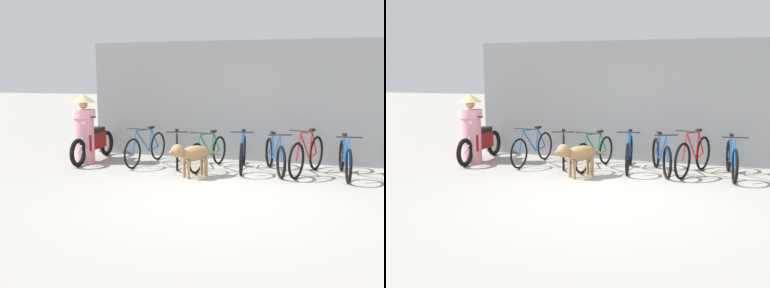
# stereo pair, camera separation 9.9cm
# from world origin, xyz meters

# --- Properties ---
(ground_plane) EXTENTS (60.00, 60.00, 0.00)m
(ground_plane) POSITION_xyz_m (0.00, 0.00, 0.00)
(ground_plane) COLOR #9E998E
(shop_wall_back) EXTENTS (7.74, 0.20, 2.71)m
(shop_wall_back) POSITION_xyz_m (0.00, 3.22, 1.35)
(shop_wall_back) COLOR slate
(shop_wall_back) RESTS_ON ground
(bicycle_0) EXTENTS (0.46, 1.73, 0.84)m
(bicycle_0) POSITION_xyz_m (-2.13, 2.09, 0.35)
(bicycle_0) COLOR black
(bicycle_0) RESTS_ON ground
(bicycle_1) EXTENTS (0.63, 1.54, 0.79)m
(bicycle_1) POSITION_xyz_m (-1.43, 2.15, 0.33)
(bicycle_1) COLOR black
(bicycle_1) RESTS_ON ground
(bicycle_2) EXTENTS (0.49, 1.68, 0.81)m
(bicycle_2) POSITION_xyz_m (-0.69, 2.04, 0.34)
(bicycle_2) COLOR black
(bicycle_2) RESTS_ON ground
(bicycle_3) EXTENTS (0.46, 1.69, 0.85)m
(bicycle_3) POSITION_xyz_m (0.03, 2.11, 0.35)
(bicycle_3) COLOR black
(bicycle_3) RESTS_ON ground
(bicycle_4) EXTENTS (0.65, 1.61, 0.83)m
(bicycle_4) POSITION_xyz_m (0.69, 2.07, 0.34)
(bicycle_4) COLOR black
(bicycle_4) RESTS_ON ground
(bicycle_5) EXTENTS (0.64, 1.65, 0.92)m
(bicycle_5) POSITION_xyz_m (1.31, 2.10, 0.37)
(bicycle_5) COLOR black
(bicycle_5) RESTS_ON ground
(bicycle_6) EXTENTS (0.46, 1.74, 0.84)m
(bicycle_6) POSITION_xyz_m (2.03, 2.11, 0.34)
(bicycle_6) COLOR black
(bicycle_6) RESTS_ON ground
(motorcycle) EXTENTS (0.58, 1.98, 1.06)m
(motorcycle) POSITION_xyz_m (-3.42, 2.05, 0.42)
(motorcycle) COLOR black
(motorcycle) RESTS_ON ground
(stray_dog) EXTENTS (0.83, 0.92, 0.67)m
(stray_dog) POSITION_xyz_m (-0.79, 1.15, 0.46)
(stray_dog) COLOR #997247
(stray_dog) RESTS_ON ground
(person_in_robes) EXTENTS (0.66, 0.66, 1.54)m
(person_in_robes) POSITION_xyz_m (-3.47, 1.79, 0.81)
(person_in_robes) COLOR pink
(person_in_robes) RESTS_ON ground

